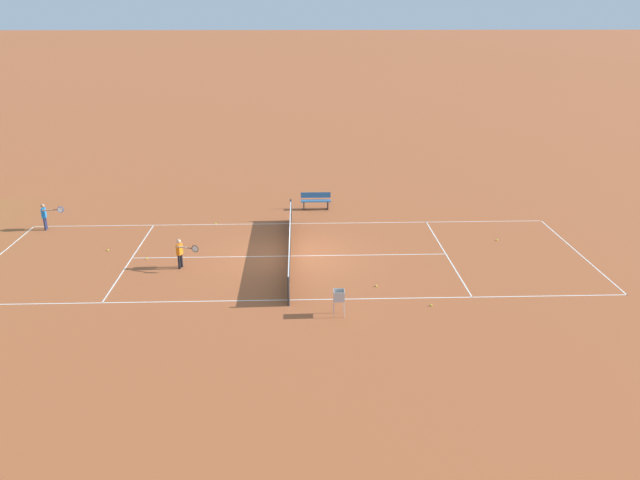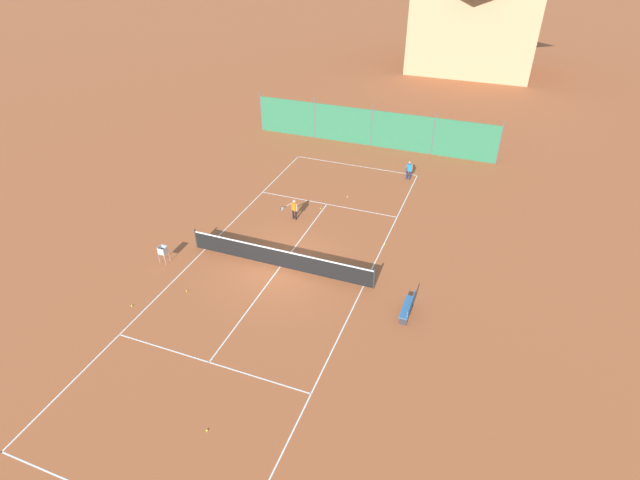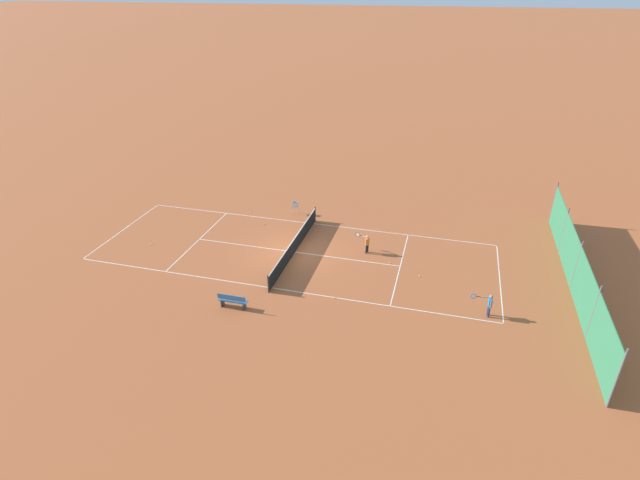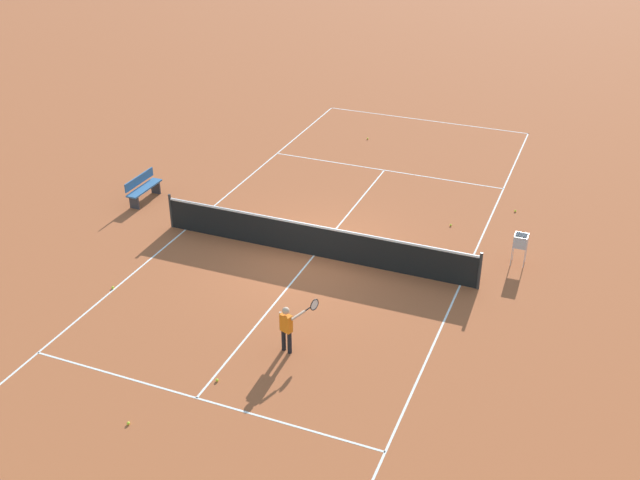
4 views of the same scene
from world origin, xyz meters
TOP-DOWN VIEW (x-y plane):
  - ground_plane at (0.00, 0.00)m, footprint 600.00×600.00m
  - court_line_markings at (0.00, 0.00)m, footprint 8.25×23.85m
  - tennis_net at (0.00, 0.00)m, footprint 9.18×0.08m
  - windscreen_fence_far at (-0.00, 15.50)m, footprint 17.28×0.08m
  - player_far_baseline at (3.65, 11.12)m, footprint 0.41×1.04m
  - player_near_baseline at (-1.11, 4.19)m, footprint 0.65×0.93m
  - tennis_ball_service_box at (0.85, 7.59)m, footprint 0.07×0.07m
  - tennis_ball_by_net_left at (-0.14, 5.77)m, footprint 0.07×0.07m
  - tennis_ball_near_corner at (-3.10, -3.15)m, footprint 0.07×0.07m
  - tennis_ball_by_net_right at (4.15, 3.52)m, footprint 0.07×0.07m
  - tennis_ball_alley_left at (-4.73, -4.83)m, footprint 0.07×0.07m
  - tennis_ball_mid_court at (1.49, -8.98)m, footprint 0.07×0.07m
  - ball_hopper at (-5.29, -1.65)m, footprint 0.36×0.36m
  - courtside_bench at (6.34, -1.23)m, footprint 0.36×1.50m

SIDE VIEW (x-z plane):
  - ground_plane at x=0.00m, z-range 0.00..0.00m
  - court_line_markings at x=0.00m, z-range 0.00..0.01m
  - tennis_ball_service_box at x=0.85m, z-range 0.00..0.07m
  - tennis_ball_by_net_left at x=-0.14m, z-range 0.00..0.07m
  - tennis_ball_near_corner at x=-3.10m, z-range 0.00..0.07m
  - tennis_ball_by_net_right at x=4.15m, z-range 0.00..0.07m
  - tennis_ball_alley_left at x=-4.73m, z-range 0.00..0.07m
  - tennis_ball_mid_court at x=1.49m, z-range 0.00..0.07m
  - courtside_bench at x=6.34m, z-range 0.03..0.87m
  - tennis_net at x=0.00m, z-range -0.03..1.03m
  - ball_hopper at x=-5.29m, z-range 0.21..1.10m
  - player_near_baseline at x=-1.11m, z-range 0.10..1.28m
  - player_far_baseline at x=3.65m, z-range 0.10..1.32m
  - windscreen_fence_far at x=0.00m, z-range -0.14..2.76m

